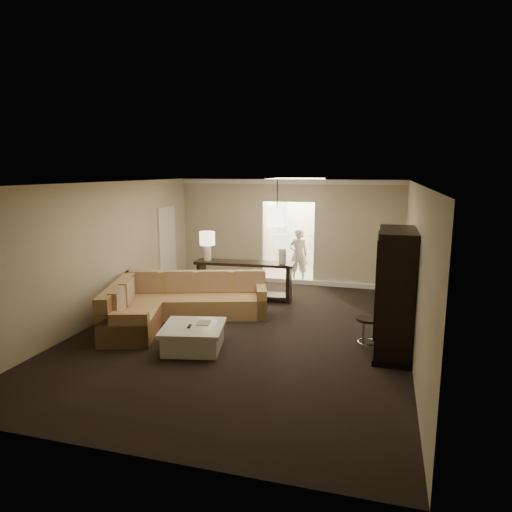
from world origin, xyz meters
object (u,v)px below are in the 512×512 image
(armoire, at_px, (394,294))
(drink_table, at_px, (368,326))
(coffee_table, at_px, (193,337))
(person, at_px, (298,252))
(sectional_sofa, at_px, (175,303))
(console_table, at_px, (244,277))

(armoire, height_order, drink_table, armoire)
(coffee_table, xyz_separation_m, armoire, (3.27, 0.80, 0.79))
(drink_table, bearing_deg, person, 114.84)
(sectional_sofa, height_order, armoire, armoire)
(coffee_table, bearing_deg, person, 81.33)
(person, bearing_deg, sectional_sofa, 47.37)
(sectional_sofa, distance_m, console_table, 2.11)
(sectional_sofa, bearing_deg, person, 48.91)
(sectional_sofa, bearing_deg, armoire, -24.04)
(console_table, bearing_deg, sectional_sofa, -119.24)
(console_table, distance_m, person, 2.34)
(console_table, height_order, armoire, armoire)
(armoire, bearing_deg, sectional_sofa, 173.31)
(coffee_table, distance_m, console_table, 3.22)
(coffee_table, relative_size, armoire, 0.59)
(person, bearing_deg, console_table, 48.60)
(coffee_table, distance_m, armoire, 3.46)
(console_table, bearing_deg, armoire, -39.76)
(console_table, relative_size, person, 1.46)
(coffee_table, bearing_deg, drink_table, 17.12)
(coffee_table, bearing_deg, armoire, 13.79)
(coffee_table, distance_m, drink_table, 3.02)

